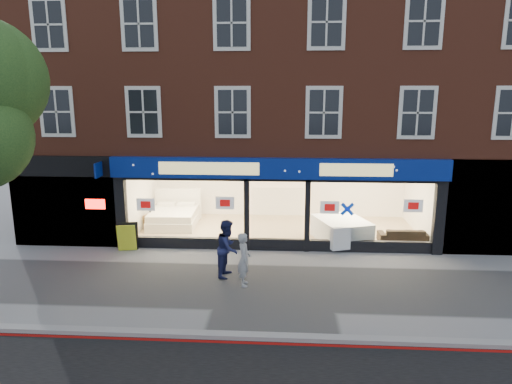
# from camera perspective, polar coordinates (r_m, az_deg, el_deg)

# --- Properties ---
(ground) EXTENTS (120.00, 120.00, 0.00)m
(ground) POSITION_cam_1_polar(r_m,az_deg,el_deg) (13.39, 2.34, -11.65)
(ground) COLOR gray
(ground) RESTS_ON ground
(kerb_line) EXTENTS (60.00, 0.10, 0.01)m
(kerb_line) POSITION_cam_1_polar(r_m,az_deg,el_deg) (10.64, 1.94, -18.43)
(kerb_line) COLOR #8C0A07
(kerb_line) RESTS_ON ground
(kerb_stone) EXTENTS (60.00, 0.25, 0.12)m
(kerb_stone) POSITION_cam_1_polar(r_m,az_deg,el_deg) (10.78, 1.97, -17.64)
(kerb_stone) COLOR gray
(kerb_stone) RESTS_ON ground
(showroom_floor) EXTENTS (11.00, 4.50, 0.10)m
(showroom_floor) POSITION_cam_1_polar(r_m,az_deg,el_deg) (18.30, 2.72, -4.81)
(showroom_floor) COLOR tan
(showroom_floor) RESTS_ON ground
(building) EXTENTS (19.00, 8.26, 10.30)m
(building) POSITION_cam_1_polar(r_m,az_deg,el_deg) (19.21, 2.96, 16.00)
(building) COLOR brown
(building) RESTS_ON ground
(display_bed) EXTENTS (2.00, 2.39, 1.31)m
(display_bed) POSITION_cam_1_polar(r_m,az_deg,el_deg) (19.04, -10.21, -3.01)
(display_bed) COLOR white
(display_bed) RESTS_ON showroom_floor
(bedside_table) EXTENTS (0.55, 0.55, 0.55)m
(bedside_table) POSITION_cam_1_polar(r_m,az_deg,el_deg) (18.83, -13.03, -3.60)
(bedside_table) COLOR brown
(bedside_table) RESTS_ON showroom_floor
(mattress_stack) EXTENTS (2.19, 2.46, 0.80)m
(mattress_stack) POSITION_cam_1_polar(r_m,az_deg,el_deg) (17.10, 10.63, -4.66)
(mattress_stack) COLOR white
(mattress_stack) RESTS_ON showroom_floor
(sofa) EXTENTS (1.81, 0.73, 0.53)m
(sofa) POSITION_cam_1_polar(r_m,az_deg,el_deg) (17.48, 17.97, -5.17)
(sofa) COLOR black
(sofa) RESTS_ON showroom_floor
(a_board) EXTENTS (0.71, 0.52, 0.99)m
(a_board) POSITION_cam_1_polar(r_m,az_deg,el_deg) (16.65, -15.74, -5.43)
(a_board) COLOR yellow
(a_board) RESTS_ON ground
(pedestrian_grey) EXTENTS (0.43, 0.60, 1.56)m
(pedestrian_grey) POSITION_cam_1_polar(r_m,az_deg,el_deg) (13.17, -1.50, -8.39)
(pedestrian_grey) COLOR #9EA0A5
(pedestrian_grey) RESTS_ON ground
(pedestrian_blue) EXTENTS (0.79, 0.95, 1.75)m
(pedestrian_blue) POSITION_cam_1_polar(r_m,az_deg,el_deg) (13.80, -3.56, -7.01)
(pedestrian_blue) COLOR #1B204C
(pedestrian_blue) RESTS_ON ground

